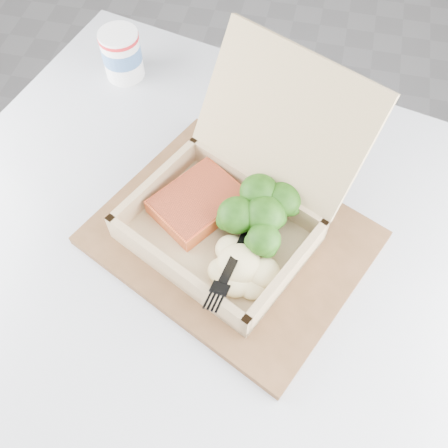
% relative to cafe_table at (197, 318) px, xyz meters
% --- Properties ---
extents(floor, '(4.00, 4.00, 0.00)m').
position_rel_cafe_table_xyz_m(floor, '(-0.34, 0.32, -0.54)').
color(floor, gray).
rests_on(floor, ground).
extents(cafe_table, '(0.97, 0.97, 0.73)m').
position_rel_cafe_table_xyz_m(cafe_table, '(0.00, 0.00, 0.00)').
color(cafe_table, black).
rests_on(cafe_table, floor).
extents(serving_tray, '(0.42, 0.39, 0.01)m').
position_rel_cafe_table_xyz_m(serving_tray, '(0.04, 0.05, 0.20)').
color(serving_tray, brown).
rests_on(serving_tray, cafe_table).
extents(takeout_container, '(0.32, 0.34, 0.19)m').
position_rel_cafe_table_xyz_m(takeout_container, '(0.05, 0.08, 0.25)').
color(takeout_container, '#9E8B5F').
rests_on(takeout_container, serving_tray).
extents(salmon_fillet, '(0.13, 0.14, 0.02)m').
position_rel_cafe_table_xyz_m(salmon_fillet, '(-0.01, 0.08, 0.22)').
color(salmon_fillet, '#FF5E31').
rests_on(salmon_fillet, takeout_container).
extents(broccoli_pile, '(0.12, 0.12, 0.04)m').
position_rel_cafe_table_xyz_m(broccoli_pile, '(0.08, 0.06, 0.23)').
color(broccoli_pile, '#2C6817').
rests_on(broccoli_pile, takeout_container).
extents(mashed_potatoes, '(0.09, 0.08, 0.03)m').
position_rel_cafe_table_xyz_m(mashed_potatoes, '(0.07, -0.00, 0.23)').
color(mashed_potatoes, beige).
rests_on(mashed_potatoes, takeout_container).
extents(plastic_fork, '(0.03, 0.15, 0.03)m').
position_rel_cafe_table_xyz_m(plastic_fork, '(0.06, 0.02, 0.24)').
color(plastic_fork, black).
rests_on(plastic_fork, mashed_potatoes).
extents(paper_cup, '(0.06, 0.06, 0.08)m').
position_rel_cafe_table_xyz_m(paper_cup, '(-0.20, 0.33, 0.23)').
color(paper_cup, white).
rests_on(paper_cup, cafe_table).
extents(receipt, '(0.09, 0.15, 0.00)m').
position_rel_cafe_table_xyz_m(receipt, '(0.09, 0.22, 0.19)').
color(receipt, white).
rests_on(receipt, cafe_table).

